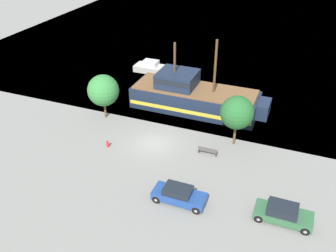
% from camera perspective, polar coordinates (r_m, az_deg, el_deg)
% --- Properties ---
extents(ground_plane, '(160.00, 160.00, 0.00)m').
position_cam_1_polar(ground_plane, '(39.15, -2.10, -2.70)').
color(ground_plane, gray).
extents(water_surface, '(80.00, 80.00, 0.00)m').
position_cam_1_polar(water_surface, '(78.00, 11.29, 14.28)').
color(water_surface, slate).
rests_on(water_surface, ground).
extents(pirate_ship, '(16.32, 5.21, 8.94)m').
position_cam_1_polar(pirate_ship, '(45.09, 3.94, 4.52)').
color(pirate_ship, '#192338').
rests_on(pirate_ship, water_surface).
extents(moored_boat_dockside, '(5.47, 2.33, 1.63)m').
position_cam_1_polar(moored_boat_dockside, '(55.98, -2.37, 8.86)').
color(moored_boat_dockside, '#B7B2A8').
rests_on(moored_boat_dockside, water_surface).
extents(parked_car_curb_front, '(4.49, 2.00, 1.45)m').
position_cam_1_polar(parked_car_curb_front, '(31.44, 17.13, -12.63)').
color(parked_car_curb_front, '#2D5B38').
rests_on(parked_car_curb_front, ground_plane).
extents(parked_car_curb_mid, '(4.48, 1.86, 1.48)m').
position_cam_1_polar(parked_car_curb_mid, '(31.68, 1.68, -10.46)').
color(parked_car_curb_mid, navy).
rests_on(parked_car_curb_mid, ground_plane).
extents(fire_hydrant, '(0.42, 0.25, 0.76)m').
position_cam_1_polar(fire_hydrant, '(38.88, -9.19, -2.67)').
color(fire_hydrant, red).
rests_on(fire_hydrant, ground_plane).
extents(bench_promenade_east, '(1.90, 0.45, 0.85)m').
position_cam_1_polar(bench_promenade_east, '(37.48, 6.07, -3.76)').
color(bench_promenade_east, '#4C4742').
rests_on(bench_promenade_east, ground_plane).
extents(tree_row_east, '(3.59, 3.59, 5.25)m').
position_cam_1_polar(tree_row_east, '(42.95, -9.84, 5.36)').
color(tree_row_east, brown).
rests_on(tree_row_east, ground_plane).
extents(tree_row_mideast, '(3.40, 3.40, 5.41)m').
position_cam_1_polar(tree_row_mideast, '(37.83, 10.46, 2.01)').
color(tree_row_mideast, brown).
rests_on(tree_row_mideast, ground_plane).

